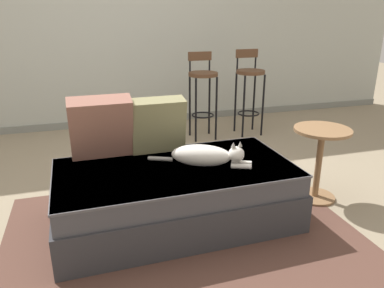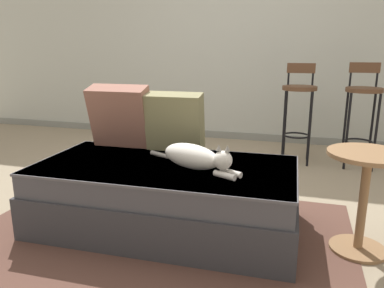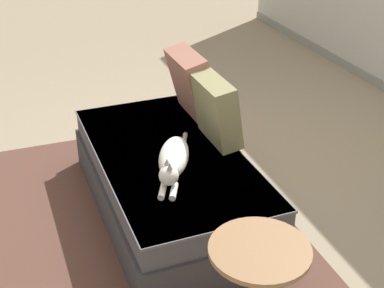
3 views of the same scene
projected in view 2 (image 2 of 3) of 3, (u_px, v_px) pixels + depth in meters
The scene contains 11 objects.
ground_plane at pixel (184, 203), 2.87m from camera, with size 16.00×16.00×0.00m, color gray.
wall_back_panel at pixel (239, 36), 4.64m from camera, with size 8.00×0.10×2.60m, color #B7BCB2.
wall_baseboard_trim at pixel (235, 136), 4.90m from camera, with size 8.00×0.02×0.09m, color gray.
area_rug at pixel (149, 247), 2.22m from camera, with size 2.37×1.97×0.01m, color brown.
couch at pixel (166, 195), 2.44m from camera, with size 1.69×0.91×0.43m.
throw_pillow_corner at pixel (121, 116), 2.76m from camera, with size 0.45×0.27×0.47m.
throw_pillow_middle at pixel (175, 122), 2.66m from camera, with size 0.41×0.22×0.42m.
cat at pixel (195, 157), 2.28m from camera, with size 0.69×0.40×0.19m.
bar_stool_near_window at pixel (299, 101), 3.78m from camera, with size 0.34×0.34×1.01m.
bar_stool_by_doorway at pixel (362, 103), 3.62m from camera, with size 0.34×0.34×1.02m.
side_table at pixel (365, 188), 2.10m from camera, with size 0.44×0.44×0.60m.
Camera 2 is at (0.81, -2.54, 1.15)m, focal length 35.00 mm.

